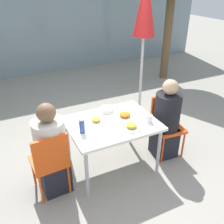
# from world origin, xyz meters

# --- Properties ---
(ground_plane) EXTENTS (24.00, 24.00, 0.00)m
(ground_plane) POSITION_xyz_m (0.00, 0.00, 0.00)
(ground_plane) COLOR gray
(building_facade) EXTENTS (10.00, 0.20, 3.00)m
(building_facade) POSITION_xyz_m (0.00, 4.44, 1.50)
(building_facade) COLOR gray
(building_facade) RESTS_ON ground
(dining_table) EXTENTS (1.13, 0.86, 0.72)m
(dining_table) POSITION_xyz_m (0.00, 0.00, 0.66)
(dining_table) COLOR white
(dining_table) RESTS_ON ground
(chair_left) EXTENTS (0.43, 0.43, 0.88)m
(chair_left) POSITION_xyz_m (-0.86, -0.14, 0.52)
(chair_left) COLOR #E54C14
(chair_left) RESTS_ON ground
(person_left) EXTENTS (0.37, 0.37, 1.19)m
(person_left) POSITION_xyz_m (-0.82, -0.06, 0.56)
(person_left) COLOR black
(person_left) RESTS_ON ground
(chair_right) EXTENTS (0.44, 0.44, 0.88)m
(chair_right) POSITION_xyz_m (0.87, -0.01, 0.52)
(chair_right) COLOR #E54C14
(chair_right) RESTS_ON ground
(person_right) EXTENTS (0.36, 0.36, 1.20)m
(person_right) POSITION_xyz_m (0.82, -0.08, 0.56)
(person_right) COLOR black
(person_right) RESTS_ON ground
(closed_umbrella) EXTENTS (0.36, 0.36, 2.48)m
(closed_umbrella) POSITION_xyz_m (0.99, 0.92, 1.88)
(closed_umbrella) COLOR #333333
(closed_umbrella) RESTS_ON ground
(plate_0) EXTENTS (0.21, 0.21, 0.06)m
(plate_0) POSITION_xyz_m (-0.18, 0.09, 0.74)
(plate_0) COLOR white
(plate_0) RESTS_ON dining_table
(plate_1) EXTENTS (0.27, 0.27, 0.07)m
(plate_1) POSITION_xyz_m (0.21, 0.04, 0.75)
(plate_1) COLOR white
(plate_1) RESTS_ON dining_table
(plate_2) EXTENTS (0.25, 0.25, 0.07)m
(plate_2) POSITION_xyz_m (0.15, -0.23, 0.75)
(plate_2) COLOR white
(plate_2) RESTS_ON dining_table
(bottle) EXTENTS (0.07, 0.07, 0.18)m
(bottle) POSITION_xyz_m (-0.42, -0.06, 0.81)
(bottle) COLOR #334C8E
(bottle) RESTS_ON dining_table
(drinking_cup) EXTENTS (0.08, 0.08, 0.10)m
(drinking_cup) POSITION_xyz_m (0.43, -0.20, 0.77)
(drinking_cup) COLOR white
(drinking_cup) RESTS_ON dining_table
(salad_bowl) EXTENTS (0.18, 0.18, 0.06)m
(salad_bowl) POSITION_xyz_m (0.07, 0.30, 0.75)
(salad_bowl) COLOR white
(salad_bowl) RESTS_ON dining_table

